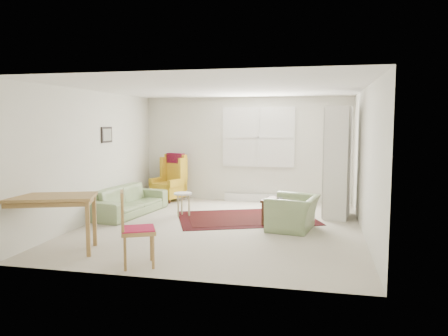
% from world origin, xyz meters
% --- Properties ---
extents(room, '(5.04, 5.54, 2.51)m').
position_xyz_m(room, '(0.02, 0.21, 1.26)').
color(room, beige).
rests_on(room, ground).
extents(rug, '(3.10, 2.57, 0.03)m').
position_xyz_m(rug, '(0.35, 0.80, 0.01)').
color(rug, black).
rests_on(rug, ground).
extents(sofa, '(1.05, 2.05, 0.79)m').
position_xyz_m(sofa, '(-2.10, 0.64, 0.40)').
color(sofa, gray).
rests_on(sofa, ground).
extents(armchair, '(0.97, 1.06, 0.72)m').
position_xyz_m(armchair, '(1.31, 0.08, 0.36)').
color(armchair, gray).
rests_on(armchair, ground).
extents(wingback_chair, '(0.87, 0.89, 1.15)m').
position_xyz_m(wingback_chair, '(-1.83, 2.30, 0.57)').
color(wingback_chair, gold).
rests_on(wingback_chair, ground).
extents(coffee_table, '(0.71, 0.71, 0.47)m').
position_xyz_m(coffee_table, '(1.04, 0.46, 0.24)').
color(coffee_table, '#442215').
rests_on(coffee_table, ground).
extents(stool, '(0.37, 0.37, 0.49)m').
position_xyz_m(stool, '(-0.95, 0.72, 0.24)').
color(stool, white).
rests_on(stool, ground).
extents(cabinet, '(0.58, 0.94, 2.21)m').
position_xyz_m(cabinet, '(2.10, 1.34, 1.11)').
color(cabinet, white).
rests_on(cabinet, ground).
extents(desk, '(1.48, 1.08, 0.84)m').
position_xyz_m(desk, '(-2.10, -2.08, 0.42)').
color(desk, '#A27A41').
rests_on(desk, ground).
extents(desk_chair, '(0.59, 0.59, 1.00)m').
position_xyz_m(desk_chair, '(-0.57, -2.35, 0.50)').
color(desk_chair, '#A27A41').
rests_on(desk_chair, ground).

